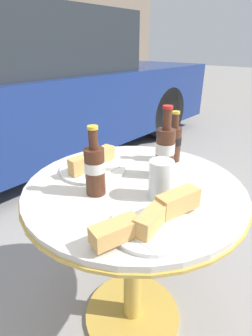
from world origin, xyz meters
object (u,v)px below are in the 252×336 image
cola_bottle_right (165,150)px  lunch_plate_far (152,219)px  cola_bottle_left (95,168)px  drinking_glass (161,181)px  cola_bottle_center (174,142)px  bistro_table (134,222)px  lunch_plate_near (93,165)px  parked_car (26,93)px

cola_bottle_right → lunch_plate_far: size_ratio=0.77×
cola_bottle_left → cola_bottle_right: (0.25, -0.10, 0.01)m
lunch_plate_far → drinking_glass: bearing=26.8°
cola_bottle_center → drinking_glass: (-0.28, -0.13, -0.02)m
bistro_table → cola_bottle_center: size_ratio=3.72×
bistro_table → cola_bottle_right: 0.30m
bistro_table → drinking_glass: drinking_glass is taller
cola_bottle_center → lunch_plate_near: bearing=147.6°
drinking_glass → lunch_plate_near: (-0.00, 0.31, -0.04)m
bistro_table → cola_bottle_center: cola_bottle_center is taller
cola_bottle_center → lunch_plate_far: size_ratio=0.61×
lunch_plate_near → parked_car: 2.11m
lunch_plate_far → bistro_table: bearing=50.5°
bistro_table → drinking_glass: bearing=-96.8°
lunch_plate_near → parked_car: (0.83, 1.93, -0.04)m
bistro_table → cola_bottle_left: 0.29m
bistro_table → cola_bottle_center: (0.27, 0.01, 0.25)m
cola_bottle_left → parked_car: 2.28m
lunch_plate_far → cola_bottle_right: bearing=28.0°
cola_bottle_left → lunch_plate_near: 0.19m
cola_bottle_center → parked_car: (0.55, 2.11, -0.10)m
cola_bottle_right → parked_car: size_ratio=0.06×
drinking_glass → lunch_plate_far: (-0.14, -0.07, -0.03)m
bistro_table → drinking_glass: size_ratio=6.10×
cola_bottle_right → lunch_plate_near: 0.28m
cola_bottle_right → lunch_plate_far: cola_bottle_right is taller
lunch_plate_far → parked_car: parked_car is taller
bistro_table → cola_bottle_right: size_ratio=2.96×
bistro_table → lunch_plate_far: 0.31m
cola_bottle_left → parked_car: parked_car is taller
cola_bottle_center → lunch_plate_near: cola_bottle_center is taller
cola_bottle_center → lunch_plate_far: 0.47m
cola_bottle_left → parked_car: size_ratio=0.05×
bistro_table → lunch_plate_near: lunch_plate_near is taller
bistro_table → parked_car: bearing=69.0°
cola_bottle_right → cola_bottle_center: size_ratio=1.26×
lunch_plate_far → parked_car: 2.51m
cola_bottle_right → cola_bottle_center: (0.15, 0.05, -0.02)m
cola_bottle_center → parked_car: bearing=75.5°
bistro_table → lunch_plate_near: size_ratio=3.04×
cola_bottle_left → lunch_plate_far: size_ratio=0.67×
cola_bottle_right → drinking_glass: cola_bottle_right is taller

